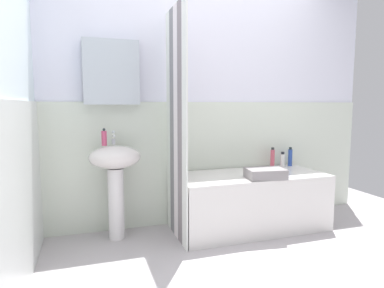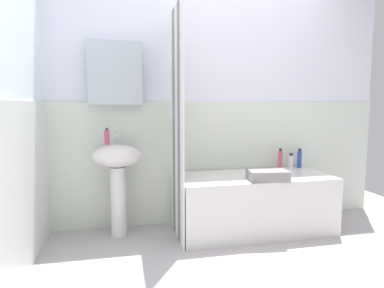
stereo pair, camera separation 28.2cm
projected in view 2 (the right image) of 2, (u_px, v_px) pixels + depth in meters
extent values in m
cube|color=#B4ADB0|center=(261.00, 286.00, 2.19)|extent=(4.80, 5.60, 0.04)
cube|color=white|center=(211.00, 102.00, 3.29)|extent=(3.60, 0.05, 2.40)
cube|color=silver|center=(211.00, 162.00, 3.33)|extent=(3.60, 0.02, 1.20)
cube|color=silver|center=(115.00, 73.00, 2.97)|extent=(0.48, 0.12, 0.56)
cube|color=white|center=(6.00, 100.00, 2.05)|extent=(0.05, 1.81, 2.40)
cube|color=silver|center=(17.00, 194.00, 2.13)|extent=(0.02, 1.81, 1.20)
cylinder|color=silver|center=(118.00, 202.00, 2.96)|extent=(0.14, 0.14, 0.62)
ellipsoid|color=silver|center=(117.00, 156.00, 2.91)|extent=(0.44, 0.34, 0.20)
cylinder|color=silver|center=(117.00, 141.00, 3.00)|extent=(0.03, 0.03, 0.05)
cylinder|color=silver|center=(117.00, 135.00, 2.94)|extent=(0.02, 0.10, 0.02)
sphere|color=silver|center=(117.00, 131.00, 2.99)|extent=(0.03, 0.03, 0.03)
cylinder|color=#C0466A|center=(107.00, 138.00, 2.90)|extent=(0.05, 0.05, 0.13)
sphere|color=#242F31|center=(107.00, 129.00, 2.89)|extent=(0.02, 0.02, 0.02)
cube|color=silver|center=(253.00, 203.00, 3.10)|extent=(1.41, 0.64, 0.52)
cube|color=white|center=(182.00, 127.00, 2.61)|extent=(0.01, 0.13, 2.00)
cube|color=gray|center=(179.00, 126.00, 2.74)|extent=(0.01, 0.13, 2.00)
cube|color=white|center=(177.00, 125.00, 2.86)|extent=(0.01, 0.13, 2.00)
cube|color=gray|center=(174.00, 124.00, 2.99)|extent=(0.01, 0.13, 2.00)
cube|color=white|center=(172.00, 123.00, 3.11)|extent=(0.01, 0.13, 2.00)
cylinder|color=#2B4AA4|center=(299.00, 159.00, 3.43)|extent=(0.04, 0.04, 0.18)
cylinder|color=#1E2B2F|center=(300.00, 150.00, 3.42)|extent=(0.03, 0.03, 0.02)
cylinder|color=white|center=(291.00, 162.00, 3.39)|extent=(0.05, 0.05, 0.13)
cylinder|color=black|center=(291.00, 154.00, 3.38)|extent=(0.03, 0.03, 0.02)
cylinder|color=#CC5266|center=(280.00, 160.00, 3.36)|extent=(0.04, 0.04, 0.18)
cylinder|color=#252A2A|center=(280.00, 150.00, 3.35)|extent=(0.03, 0.03, 0.02)
cube|color=gray|center=(268.00, 175.00, 2.87)|extent=(0.36, 0.27, 0.09)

